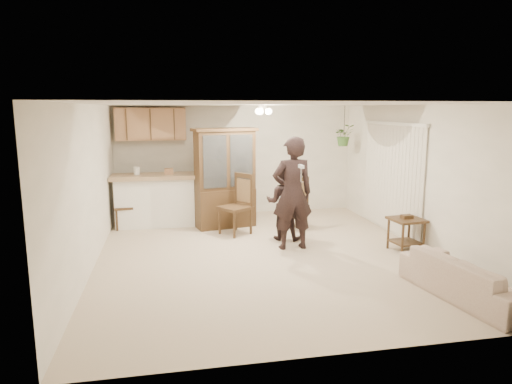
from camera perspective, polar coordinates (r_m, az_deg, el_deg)
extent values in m
plane|color=beige|center=(7.78, 1.14, -7.84)|extent=(6.50, 6.50, 0.00)
cube|color=silver|center=(7.39, 1.22, 10.91)|extent=(5.50, 6.50, 0.02)
cube|color=beige|center=(10.65, -2.51, 4.00)|extent=(5.50, 0.02, 2.50)
cube|color=beige|center=(4.43, 10.10, -5.25)|extent=(5.50, 0.02, 2.50)
cube|color=beige|center=(7.41, -20.08, 0.58)|extent=(0.02, 6.50, 2.50)
cube|color=beige|center=(8.49, 19.64, 1.78)|extent=(0.02, 6.50, 2.50)
cube|color=white|center=(9.77, -12.48, -1.27)|extent=(1.60, 0.55, 1.00)
cube|color=tan|center=(9.68, -12.60, 1.92)|extent=(1.75, 0.70, 0.08)
cube|color=#92633F|center=(10.30, -13.02, 8.27)|extent=(1.50, 0.34, 0.70)
imported|color=#2D5B24|center=(10.38, 10.93, 6.98)|extent=(0.43, 0.37, 0.48)
cylinder|color=#29231E|center=(10.37, 10.99, 8.78)|extent=(0.01, 0.01, 0.65)
imported|color=beige|center=(6.58, 25.03, -8.91)|extent=(1.02, 1.97, 0.73)
imported|color=black|center=(7.94, 4.57, -0.78)|extent=(0.67, 0.45, 1.80)
imported|color=black|center=(8.53, 3.48, -1.52)|extent=(0.81, 0.74, 1.35)
cube|color=#332212|center=(9.52, -3.85, -1.98)|extent=(1.27, 0.72, 0.80)
cube|color=#332212|center=(9.35, -3.93, 4.01)|extent=(1.26, 0.66, 1.20)
cube|color=silver|center=(9.35, -3.93, 4.01)|extent=(1.02, 0.24, 1.05)
cube|color=#332212|center=(9.30, -3.97, 7.80)|extent=(1.37, 0.76, 0.06)
cube|color=#332212|center=(8.24, 18.33, -3.29)|extent=(0.58, 0.58, 0.04)
cube|color=#332212|center=(8.34, 18.17, -5.96)|extent=(0.49, 0.49, 0.03)
cube|color=#332212|center=(8.23, 18.35, -2.94)|extent=(0.20, 0.15, 0.06)
cube|color=#332212|center=(9.74, -16.05, -1.80)|extent=(0.50, 0.50, 0.05)
cube|color=#96744B|center=(9.69, -16.13, -0.24)|extent=(0.33, 0.09, 0.39)
cube|color=#332212|center=(9.65, -16.20, 1.22)|extent=(0.41, 0.10, 0.08)
cube|color=#332212|center=(8.90, -2.63, -2.00)|extent=(0.73, 0.73, 0.06)
cube|color=#96744B|center=(8.84, -2.65, 0.03)|extent=(0.25, 0.35, 0.46)
cube|color=#332212|center=(8.79, -2.67, 1.93)|extent=(0.30, 0.42, 0.09)
cube|color=#332212|center=(9.33, 4.63, -1.71)|extent=(0.65, 0.65, 0.05)
cube|color=#96744B|center=(9.27, 4.65, 0.06)|extent=(0.34, 0.20, 0.42)
cube|color=#332212|center=(9.23, 4.68, 1.72)|extent=(0.41, 0.24, 0.08)
cube|color=silver|center=(7.41, 5.67, 3.19)|extent=(0.06, 0.17, 0.05)
cube|color=silver|center=(8.18, 3.11, -0.73)|extent=(0.08, 0.13, 0.04)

